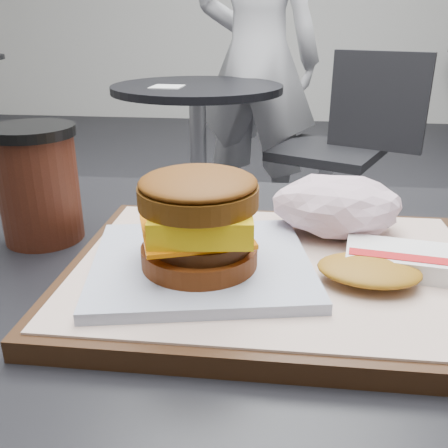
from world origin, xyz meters
TOP-DOWN VIEW (x-y plane):
  - customer_table at (0.00, 0.00)m, footprint 0.80×0.60m
  - serving_tray at (-0.00, -0.01)m, footprint 0.38×0.28m
  - breakfast_sandwich at (-0.07, -0.03)m, footprint 0.22×0.20m
  - hash_brown at (0.09, -0.02)m, footprint 0.12×0.10m
  - crumpled_wrapper at (0.06, 0.07)m, footprint 0.13×0.10m
  - coffee_cup at (-0.26, 0.07)m, footprint 0.09×0.09m
  - neighbor_table at (-0.35, 1.65)m, footprint 0.70×0.70m
  - napkin at (-0.45, 1.55)m, footprint 0.13×0.13m
  - neighbor_chair at (0.27, 1.75)m, footprint 0.66×0.56m
  - patron at (-0.13, 2.06)m, footprint 0.68×0.53m

SIDE VIEW (x-z plane):
  - neighbor_chair at x=0.27m, z-range 0.07..0.95m
  - neighbor_table at x=-0.35m, z-range 0.18..0.93m
  - customer_table at x=0.00m, z-range 0.20..0.97m
  - napkin at x=-0.45m, z-range 0.75..0.75m
  - serving_tray at x=0.00m, z-range 0.77..0.79m
  - hash_brown at x=0.09m, z-range 0.79..0.81m
  - crumpled_wrapper at x=0.06m, z-range 0.79..0.85m
  - patron at x=-0.13m, z-range 0.00..1.64m
  - breakfast_sandwich at x=-0.07m, z-range 0.78..0.88m
  - coffee_cup at x=-0.26m, z-range 0.77..0.90m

